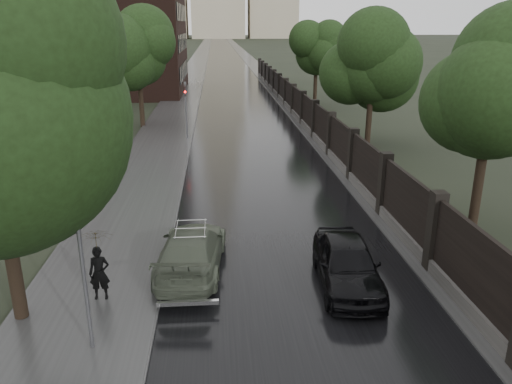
% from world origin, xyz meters
% --- Properties ---
extents(ground, '(800.00, 800.00, 0.00)m').
position_xyz_m(ground, '(0.00, 0.00, 0.00)').
color(ground, black).
rests_on(ground, ground).
extents(road, '(8.00, 420.00, 0.02)m').
position_xyz_m(road, '(0.00, 190.00, 0.01)').
color(road, black).
rests_on(road, ground).
extents(sidewalk_left, '(4.00, 420.00, 0.16)m').
position_xyz_m(sidewalk_left, '(-6.00, 190.00, 0.08)').
color(sidewalk_left, '#2D2D2D').
rests_on(sidewalk_left, ground).
extents(verge_right, '(3.00, 420.00, 0.08)m').
position_xyz_m(verge_right, '(5.50, 190.00, 0.04)').
color(verge_right, '#2D2D2D').
rests_on(verge_right, ground).
extents(fence_right, '(0.45, 75.72, 2.70)m').
position_xyz_m(fence_right, '(4.60, 32.01, 1.01)').
color(fence_right, '#383533').
rests_on(fence_right, ground).
extents(tree_left_far, '(4.25, 4.25, 7.39)m').
position_xyz_m(tree_left_far, '(-8.00, 30.00, 5.24)').
color(tree_left_far, black).
rests_on(tree_left_far, ground).
extents(tree_right_a, '(4.08, 4.08, 7.01)m').
position_xyz_m(tree_right_a, '(7.50, 8.00, 4.95)').
color(tree_right_a, black).
rests_on(tree_right_a, ground).
extents(tree_right_b, '(4.08, 4.08, 7.01)m').
position_xyz_m(tree_right_b, '(7.50, 22.00, 4.95)').
color(tree_right_b, black).
rests_on(tree_right_b, ground).
extents(tree_right_c, '(4.08, 4.08, 7.01)m').
position_xyz_m(tree_right_c, '(7.50, 40.00, 4.95)').
color(tree_right_c, black).
rests_on(tree_right_c, ground).
extents(lamp_post, '(0.25, 0.12, 5.11)m').
position_xyz_m(lamp_post, '(-5.40, 1.50, 2.67)').
color(lamp_post, '#59595E').
rests_on(lamp_post, ground).
extents(traffic_light, '(0.16, 0.32, 4.00)m').
position_xyz_m(traffic_light, '(-4.30, 24.99, 2.40)').
color(traffic_light, '#59595E').
rests_on(traffic_light, ground).
extents(brick_building, '(24.00, 18.00, 20.00)m').
position_xyz_m(brick_building, '(-18.00, 52.00, 10.00)').
color(brick_building, black).
rests_on(brick_building, ground).
extents(volga_sedan, '(2.39, 5.02, 1.41)m').
position_xyz_m(volga_sedan, '(-3.15, 5.65, 0.71)').
color(volga_sedan, '#4B5443').
rests_on(volga_sedan, ground).
extents(car_right_near, '(2.03, 4.48, 1.49)m').
position_xyz_m(car_right_near, '(1.60, 4.26, 0.75)').
color(car_right_near, black).
rests_on(car_right_near, ground).
extents(pedestrian_umbrella, '(0.96, 0.98, 2.47)m').
position_xyz_m(pedestrian_umbrella, '(-5.65, 3.80, 1.81)').
color(pedestrian_umbrella, black).
rests_on(pedestrian_umbrella, sidewalk_left).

